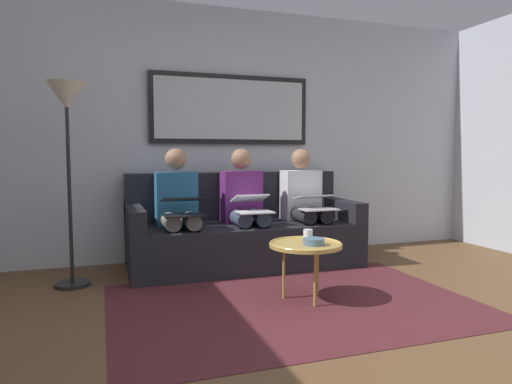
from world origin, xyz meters
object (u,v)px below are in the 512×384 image
at_px(couch, 242,233).
at_px(person_left, 305,202).
at_px(coffee_table, 306,245).
at_px(laptop_silver, 316,202).
at_px(laptop_black, 182,206).
at_px(standing_lamp, 67,118).
at_px(person_middle, 244,204).
at_px(laptop_white, 252,204).
at_px(framed_mirror, 231,110).
at_px(person_right, 178,206).
at_px(cup, 308,235).
at_px(bowl, 314,242).

xyz_separation_m(couch, person_left, (-0.64, 0.07, 0.30)).
height_order(coffee_table, laptop_silver, laptop_silver).
bearing_deg(couch, coffee_table, 95.37).
bearing_deg(laptop_black, coffee_table, 129.73).
xyz_separation_m(couch, laptop_silver, (-0.64, 0.32, 0.32)).
bearing_deg(person_left, standing_lamp, 5.19).
xyz_separation_m(laptop_silver, person_middle, (0.64, -0.25, -0.02)).
xyz_separation_m(person_left, laptop_white, (0.64, 0.24, 0.02)).
bearing_deg(coffee_table, framed_mirror, -85.93).
bearing_deg(couch, person_middle, 90.00).
relative_size(laptop_white, laptop_black, 1.00).
xyz_separation_m(couch, person_right, (0.64, 0.07, 0.30)).
bearing_deg(person_middle, standing_lamp, 7.31).
bearing_deg(cup, coffee_table, 54.18).
xyz_separation_m(bowl, laptop_silver, (-0.49, -0.97, 0.18)).
height_order(bowl, person_middle, person_middle).
bearing_deg(coffee_table, standing_lamp, -29.72).
height_order(framed_mirror, cup, framed_mirror).
xyz_separation_m(framed_mirror, laptop_black, (0.64, 0.70, -0.92)).
height_order(bowl, person_left, person_left).
bearing_deg(framed_mirror, person_left, 144.48).
relative_size(coffee_table, person_middle, 0.47).
xyz_separation_m(bowl, laptop_white, (0.15, -0.99, 0.18)).
relative_size(cup, standing_lamp, 0.05).
height_order(bowl, laptop_black, laptop_black).
height_order(couch, person_left, person_left).
height_order(laptop_silver, standing_lamp, standing_lamp).
distance_m(laptop_silver, laptop_white, 0.64).
height_order(cup, person_middle, person_middle).
bearing_deg(standing_lamp, person_right, -167.67).
xyz_separation_m(coffee_table, person_right, (0.75, -1.15, 0.20)).
bearing_deg(cup, laptop_black, -45.68).
xyz_separation_m(coffee_table, laptop_white, (0.11, -0.91, 0.22)).
relative_size(coffee_table, person_right, 0.47).
bearing_deg(laptop_silver, person_right, -11.05).
bearing_deg(cup, couch, -81.50).
height_order(couch, person_middle, person_middle).
distance_m(framed_mirror, bowl, 2.01).
relative_size(couch, person_right, 1.93).
distance_m(coffee_table, laptop_black, 1.20).
bearing_deg(bowl, person_left, -112.02).
bearing_deg(framed_mirror, bowl, 94.98).
distance_m(couch, person_middle, 0.31).
distance_m(couch, laptop_black, 0.78).
relative_size(person_middle, laptop_white, 3.05).
relative_size(couch, coffee_table, 4.08).
distance_m(cup, laptop_black, 1.17).
xyz_separation_m(bowl, person_right, (0.79, -1.22, 0.16)).
bearing_deg(person_left, person_right, 0.00).
bearing_deg(coffee_table, person_right, -56.71).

